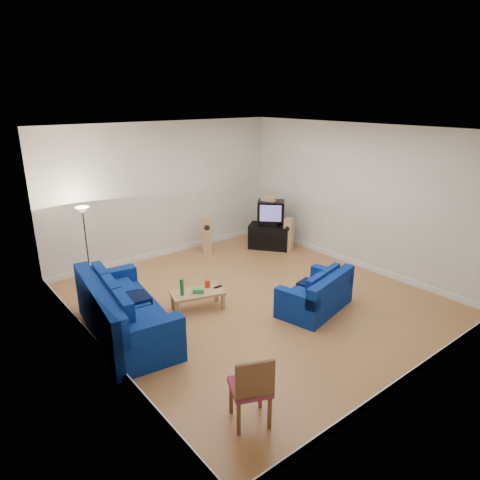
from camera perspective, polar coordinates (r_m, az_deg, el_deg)
room at (r=7.81m, az=1.83°, el=2.35°), size 6.01×6.51×3.21m
sofa_three_seat at (r=7.30m, az=-15.45°, el=-9.74°), size 1.36×2.55×0.94m
sofa_loveseat at (r=7.97m, az=10.25°, el=-7.36°), size 1.62×1.13×0.73m
coffee_table at (r=7.92m, az=-5.69°, el=-7.21°), size 1.05×0.73×0.35m
bottle at (r=7.74m, az=-7.75°, el=-6.24°), size 0.07×0.07×0.31m
tissue_box at (r=7.83m, az=-5.58°, el=-6.76°), size 0.22×0.21×0.08m
red_canister at (r=8.03m, az=-4.36°, el=-5.83°), size 0.14×0.14×0.14m
remote at (r=8.03m, az=-2.98°, el=-6.25°), size 0.16×0.05×0.02m
tv_stand at (r=11.03m, az=3.92°, el=0.51°), size 1.06×1.14×0.62m
av_receiver at (r=10.88m, az=4.04°, el=2.24°), size 0.53×0.56×0.10m
television at (r=10.87m, az=4.15°, el=3.90°), size 0.81×0.81×0.51m
centre_speaker at (r=10.77m, az=3.82°, el=5.53°), size 0.28×0.40×0.13m
speaker_left at (r=10.63m, az=-4.47°, el=0.73°), size 0.33×0.35×0.94m
speaker_right at (r=10.79m, az=6.51°, el=0.68°), size 0.31×0.29×0.85m
floor_lamp at (r=9.14m, az=-20.13°, el=2.40°), size 0.28×0.28×1.64m
dining_chair at (r=5.24m, az=1.57°, el=-19.01°), size 0.60×0.60×0.96m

